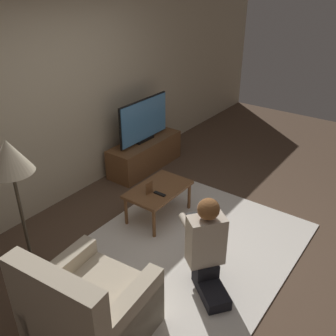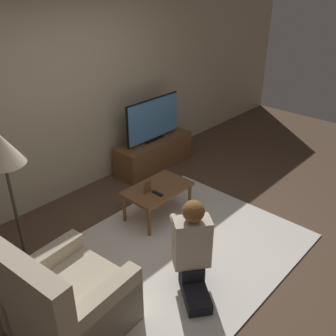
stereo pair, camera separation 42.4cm
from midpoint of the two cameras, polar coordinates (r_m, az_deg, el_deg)
ground_plane at (r=4.20m, az=4.90°, el=-12.44°), size 10.00×10.00×0.00m
wall_back at (r=4.82m, az=-13.10°, el=10.19°), size 10.00×0.06×2.60m
rug at (r=4.19m, az=4.90°, el=-12.36°), size 2.55×2.08×0.02m
tv_stand at (r=5.73m, az=-0.06°, el=2.22°), size 1.27×0.44×0.45m
tv at (r=5.52m, az=-0.09°, el=7.36°), size 1.02×0.08×0.64m
coffee_table at (r=4.50m, az=1.10°, el=-3.59°), size 0.80×0.50×0.41m
floor_lamp at (r=3.43m, az=-20.66°, el=1.39°), size 0.38×0.38×1.52m
armchair at (r=3.30m, az=-11.35°, el=-19.70°), size 0.90×0.92×0.94m
person_kneeling at (r=3.50m, az=7.25°, el=-11.84°), size 0.70×0.80×0.95m
picture_frame at (r=4.34m, az=-0.37°, el=-2.94°), size 0.11×0.01×0.15m
remote at (r=4.34m, az=1.18°, el=-3.96°), size 0.04×0.15×0.02m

